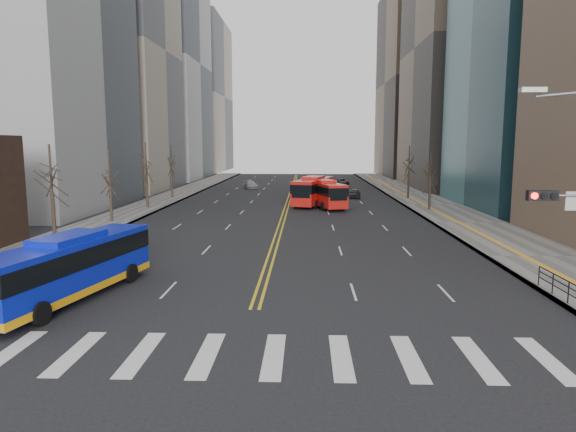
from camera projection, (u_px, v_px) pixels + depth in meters
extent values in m
plane|color=black|center=(240.00, 355.00, 18.07)|extent=(220.00, 220.00, 0.00)
cube|color=#65635E|center=(432.00, 205.00, 61.97)|extent=(7.00, 130.00, 0.15)
cube|color=#65635E|center=(154.00, 204.00, 63.17)|extent=(5.00, 130.00, 0.15)
cube|color=silver|center=(10.00, 352.00, 18.36)|extent=(0.70, 4.00, 0.01)
cube|color=silver|center=(75.00, 353.00, 18.27)|extent=(0.70, 4.00, 0.01)
cube|color=silver|center=(141.00, 354.00, 18.19)|extent=(0.70, 4.00, 0.01)
cube|color=silver|center=(207.00, 355.00, 18.11)|extent=(0.70, 4.00, 0.01)
cube|color=silver|center=(274.00, 356.00, 18.02)|extent=(0.70, 4.00, 0.01)
cube|color=silver|center=(341.00, 357.00, 17.94)|extent=(0.70, 4.00, 0.01)
cube|color=silver|center=(409.00, 358.00, 17.86)|extent=(0.70, 4.00, 0.01)
cube|color=silver|center=(478.00, 359.00, 17.78)|extent=(0.70, 4.00, 0.01)
cube|color=silver|center=(547.00, 360.00, 17.69)|extent=(0.70, 4.00, 0.01)
cube|color=gold|center=(288.00, 196.00, 72.50)|extent=(0.15, 100.00, 0.01)
cube|color=gold|center=(291.00, 196.00, 72.49)|extent=(0.15, 100.00, 0.01)
cube|color=gray|center=(97.00, 51.00, 81.39)|extent=(22.00, 22.00, 44.00)
cube|color=#99999C|center=(153.00, 64.00, 107.80)|extent=(20.00, 26.00, 48.00)
cube|color=#776552|center=(476.00, 48.00, 84.06)|extent=(20.00, 26.00, 46.00)
cube|color=gray|center=(192.00, 97.00, 139.99)|extent=(18.00, 30.00, 40.00)
cube|color=brown|center=(425.00, 83.00, 116.04)|extent=(18.00, 30.00, 42.00)
cube|color=black|center=(542.00, 195.00, 18.89)|extent=(1.10, 0.28, 0.38)
cylinder|color=#FF190C|center=(535.00, 196.00, 18.75)|extent=(0.24, 0.08, 0.24)
cylinder|color=black|center=(544.00, 196.00, 18.73)|extent=(0.24, 0.08, 0.24)
cylinder|color=black|center=(554.00, 196.00, 18.72)|extent=(0.24, 0.08, 0.24)
cube|color=#999993|center=(533.00, 90.00, 18.38)|extent=(0.90, 0.35, 0.18)
cube|color=black|center=(569.00, 282.00, 23.34)|extent=(0.04, 6.00, 0.04)
cylinder|color=black|center=(568.00, 293.00, 23.41)|extent=(0.06, 0.06, 1.00)
cylinder|color=black|center=(553.00, 284.00, 24.90)|extent=(0.06, 0.06, 1.00)
cylinder|color=black|center=(539.00, 276.00, 26.38)|extent=(0.06, 0.06, 1.00)
cylinder|color=#2C211B|center=(54.00, 219.00, 37.16)|extent=(0.28, 0.28, 3.90)
cylinder|color=#2C211B|center=(111.00, 204.00, 48.06)|extent=(0.28, 0.28, 3.60)
cylinder|color=#2C211B|center=(147.00, 191.00, 58.92)|extent=(0.28, 0.28, 4.00)
cylinder|color=#2C211B|center=(172.00, 184.00, 69.82)|extent=(0.28, 0.28, 3.80)
cylinder|color=#2C211B|center=(430.00, 195.00, 56.84)|extent=(0.28, 0.28, 3.50)
cylinder|color=#2C211B|center=(408.00, 185.00, 68.70)|extent=(0.28, 0.28, 3.75)
cube|color=#0D1EC5|center=(70.00, 267.00, 24.37)|extent=(4.43, 10.91, 2.50)
cube|color=black|center=(69.00, 256.00, 24.30)|extent=(4.50, 10.94, 0.91)
cube|color=#0D1EC5|center=(68.00, 239.00, 24.18)|extent=(2.53, 4.03, 0.40)
cube|color=#FFA60D|center=(71.00, 288.00, 24.52)|extent=(4.50, 10.94, 0.35)
cylinder|color=black|center=(41.00, 314.00, 20.98)|extent=(0.50, 1.04, 1.00)
cylinder|color=black|center=(95.00, 271.00, 28.08)|extent=(0.50, 1.04, 1.00)
cylinder|color=black|center=(131.00, 273.00, 27.54)|extent=(0.50, 1.04, 1.00)
cube|color=red|center=(323.00, 193.00, 60.13)|extent=(5.16, 10.36, 2.60)
cube|color=black|center=(324.00, 189.00, 60.06)|extent=(5.22, 10.40, 0.94)
cube|color=red|center=(324.00, 181.00, 59.93)|extent=(2.80, 3.93, 0.40)
cylinder|color=black|center=(323.00, 206.00, 56.89)|extent=(0.58, 1.04, 1.00)
cylinder|color=black|center=(342.00, 206.00, 57.48)|extent=(0.58, 1.04, 1.00)
cylinder|color=black|center=(306.00, 200.00, 63.10)|extent=(0.58, 1.04, 1.00)
cylinder|color=black|center=(324.00, 200.00, 63.69)|extent=(0.58, 1.04, 1.00)
cube|color=red|center=(313.00, 190.00, 62.42)|extent=(5.38, 11.21, 2.83)
cube|color=black|center=(313.00, 186.00, 62.34)|extent=(5.44, 11.25, 1.02)
cube|color=red|center=(314.00, 178.00, 62.21)|extent=(2.96, 4.23, 0.40)
cylinder|color=black|center=(295.00, 203.00, 59.67)|extent=(0.56, 1.04, 1.00)
cylinder|color=black|center=(316.00, 204.00, 58.91)|extent=(0.56, 1.04, 1.00)
cylinder|color=black|center=(311.00, 198.00, 66.27)|extent=(0.56, 1.04, 1.00)
cylinder|color=black|center=(330.00, 198.00, 65.52)|extent=(0.56, 1.04, 1.00)
imported|color=white|center=(27.00, 270.00, 27.19)|extent=(2.78, 4.84, 1.51)
imported|color=black|center=(355.00, 193.00, 70.43)|extent=(1.84, 3.79, 1.25)
imported|color=gray|center=(251.00, 185.00, 84.95)|extent=(3.13, 4.77, 1.28)
imported|color=black|center=(342.00, 182.00, 91.64)|extent=(2.55, 4.75, 1.27)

